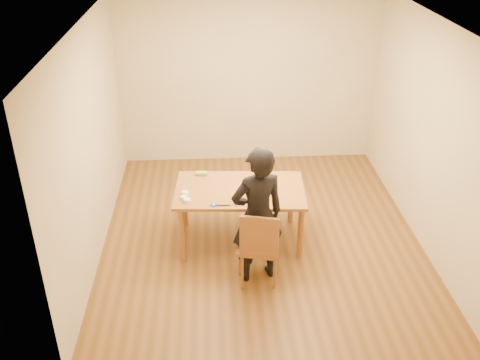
{
  "coord_description": "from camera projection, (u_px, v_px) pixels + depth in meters",
  "views": [
    {
      "loc": [
        -0.61,
        -5.75,
        3.95
      ],
      "look_at": [
        -0.28,
        -0.17,
        0.9
      ],
      "focal_mm": 40.0,
      "sensor_mm": 36.0,
      "label": 1
    }
  ],
  "objects": [
    {
      "name": "spatula",
      "position": [
        224.0,
        205.0,
        6.14
      ],
      "size": [
        0.17,
        0.02,
        0.01
      ],
      "primitive_type": "cube",
      "rotation": [
        0.0,
        0.0,
        -0.01
      ],
      "color": "black",
      "rests_on": "dining_table"
    },
    {
      "name": "frosting_lid",
      "position": [
        214.0,
        205.0,
        6.14
      ],
      "size": [
        0.09,
        0.09,
        0.01
      ],
      "primitive_type": "cylinder",
      "color": "#182CA0",
      "rests_on": "dining_table"
    },
    {
      "name": "candy_box_green",
      "position": [
        201.0,
        173.0,
        6.78
      ],
      "size": [
        0.15,
        0.08,
        0.02
      ],
      "primitive_type": "cube",
      "rotation": [
        0.0,
        0.0,
        -0.08
      ],
      "color": "green",
      "rests_on": "candy_box_pink"
    },
    {
      "name": "ramekin_green",
      "position": [
        187.0,
        200.0,
        6.21
      ],
      "size": [
        0.08,
        0.08,
        0.04
      ],
      "primitive_type": "cylinder",
      "color": "white",
      "rests_on": "dining_table"
    },
    {
      "name": "ramekin_yellow",
      "position": [
        185.0,
        193.0,
        6.36
      ],
      "size": [
        0.08,
        0.08,
        0.04
      ],
      "primitive_type": "cylinder",
      "color": "white",
      "rests_on": "dining_table"
    },
    {
      "name": "candy_box_pink",
      "position": [
        202.0,
        175.0,
        6.79
      ],
      "size": [
        0.14,
        0.08,
        0.02
      ],
      "primitive_type": "cube",
      "rotation": [
        0.0,
        0.0,
        -0.11
      ],
      "color": "#D3319E",
      "rests_on": "dining_table"
    },
    {
      "name": "person",
      "position": [
        257.0,
        216.0,
        5.82
      ],
      "size": [
        0.68,
        0.54,
        1.64
      ],
      "primitive_type": "imported",
      "rotation": [
        0.0,
        0.0,
        3.41
      ],
      "color": "black",
      "rests_on": "floor"
    },
    {
      "name": "ramekin_multi",
      "position": [
        184.0,
        197.0,
        6.27
      ],
      "size": [
        0.08,
        0.08,
        0.04
      ],
      "primitive_type": "cylinder",
      "color": "white",
      "rests_on": "dining_table"
    },
    {
      "name": "dining_table",
      "position": [
        240.0,
        190.0,
        6.49
      ],
      "size": [
        1.62,
        1.02,
        0.04
      ],
      "primitive_type": "cube",
      "rotation": [
        0.0,
        0.0,
        -0.06
      ],
      "color": "brown",
      "rests_on": "floor"
    },
    {
      "name": "frosting_tub",
      "position": [
        238.0,
        199.0,
        6.18
      ],
      "size": [
        0.1,
        0.1,
        0.08
      ],
      "primitive_type": "cylinder",
      "color": "white",
      "rests_on": "dining_table"
    },
    {
      "name": "frosting_dome",
      "position": [
        260.0,
        179.0,
        6.49
      ],
      "size": [
        0.21,
        0.21,
        0.03
      ],
      "primitive_type": "ellipsoid",
      "color": "white",
      "rests_on": "cake"
    },
    {
      "name": "frosting_dollop",
      "position": [
        214.0,
        204.0,
        6.14
      ],
      "size": [
        0.04,
        0.04,
        0.02
      ],
      "primitive_type": "ellipsoid",
      "color": "white",
      "rests_on": "frosting_lid"
    },
    {
      "name": "dining_chair",
      "position": [
        257.0,
        246.0,
        5.95
      ],
      "size": [
        0.51,
        0.51,
        0.04
      ],
      "primitive_type": "cube",
      "rotation": [
        0.0,
        0.0,
        -0.22
      ],
      "color": "brown",
      "rests_on": "floor"
    },
    {
      "name": "cake",
      "position": [
        260.0,
        182.0,
        6.51
      ],
      "size": [
        0.21,
        0.21,
        0.07
      ],
      "primitive_type": "cylinder",
      "color": "white",
      "rests_on": "cake_plate"
    },
    {
      "name": "room_shell",
      "position": [
        260.0,
        128.0,
        6.61
      ],
      "size": [
        4.0,
        4.5,
        2.7
      ],
      "color": "brown",
      "rests_on": "ground"
    },
    {
      "name": "cake_plate",
      "position": [
        260.0,
        186.0,
        6.53
      ],
      "size": [
        0.27,
        0.27,
        0.02
      ],
      "primitive_type": "cylinder",
      "color": "#BB0C33",
      "rests_on": "dining_table"
    }
  ]
}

